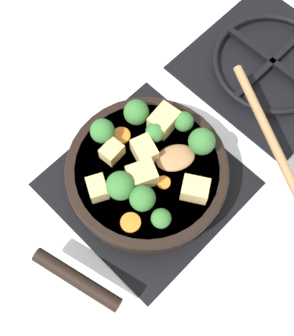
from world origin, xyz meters
name	(u,v)px	position (x,y,z in m)	size (l,w,h in m)	color
ground_plane	(147,184)	(0.00, 0.00, 0.00)	(2.40, 2.40, 0.00)	white
front_burner_grate	(147,182)	(0.00, 0.00, 0.01)	(0.31, 0.31, 0.03)	black
rear_burner_grate	(271,64)	(0.00, 0.36, 0.01)	(0.31, 0.31, 0.03)	black
skillet_pan	(146,174)	(0.00, 0.00, 0.06)	(0.28, 0.38, 0.05)	black
wooden_spoon	(231,141)	(0.07, 0.14, 0.09)	(0.25, 0.26, 0.02)	#A87A4C
tofu_cube_center_large	(112,152)	(-0.06, -0.02, 0.09)	(0.04, 0.03, 0.03)	#DBB770
tofu_cube_near_handle	(97,188)	(-0.03, -0.09, 0.09)	(0.04, 0.03, 0.03)	#DBB770
tofu_cube_east_chunk	(195,189)	(0.09, 0.02, 0.10)	(0.04, 0.03, 0.03)	#DBB770
tofu_cube_west_chunk	(164,121)	(-0.04, 0.08, 0.10)	(0.05, 0.04, 0.04)	#DBB770
tofu_cube_back_piece	(142,176)	(0.01, -0.02, 0.10)	(0.05, 0.04, 0.04)	#DBB770
tofu_cube_front_piece	(144,151)	(-0.02, 0.01, 0.10)	(0.04, 0.03, 0.03)	#DBB770
broccoli_floret_near_spoon	(119,184)	(0.00, -0.06, 0.11)	(0.05, 0.05, 0.05)	#709956
broccoli_floret_center_top	(155,133)	(-0.03, 0.05, 0.10)	(0.03, 0.03, 0.04)	#709956
broccoli_floret_east_rim	(142,198)	(0.04, -0.05, 0.11)	(0.04, 0.04, 0.05)	#709956
broccoli_floret_west_rim	(184,122)	(-0.01, 0.10, 0.10)	(0.03, 0.03, 0.04)	#709956
broccoli_floret_north_edge	(161,218)	(0.08, -0.05, 0.10)	(0.03, 0.03, 0.04)	#709956
broccoli_floret_south_cluster	(136,112)	(-0.08, 0.05, 0.11)	(0.04, 0.04, 0.05)	#709956
broccoli_floret_mid_floret	(202,142)	(0.04, 0.09, 0.11)	(0.05, 0.05, 0.05)	#709956
broccoli_floret_small_inner	(102,131)	(-0.09, -0.01, 0.11)	(0.04, 0.04, 0.05)	#709956
carrot_slice_orange_thin	(121,136)	(-0.07, 0.01, 0.08)	(0.03, 0.03, 0.01)	orange
carrot_slice_near_center	(131,223)	(0.05, -0.09, 0.08)	(0.03, 0.03, 0.01)	orange
carrot_slice_edge_slice	(162,184)	(0.04, 0.00, 0.08)	(0.02, 0.02, 0.01)	orange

